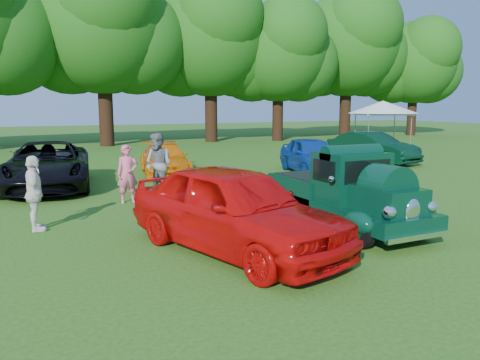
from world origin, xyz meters
name	(u,v)px	position (x,y,z in m)	size (l,w,h in m)	color
ground	(299,231)	(0.00, 0.00, 0.00)	(120.00, 120.00, 0.00)	#2A5112
hero_pickup	(345,194)	(1.13, -0.13, 0.76)	(2.08, 4.47, 1.75)	black
red_convertible	(235,209)	(-1.93, -0.72, 0.84)	(1.98, 4.91, 1.67)	#C30808
back_car_black	(48,165)	(-4.69, 8.27, 0.79)	(2.62, 5.68, 1.58)	black
back_car_orange	(165,159)	(-0.24, 9.65, 0.62)	(1.74, 4.28, 1.24)	orange
back_car_blue	(312,155)	(5.34, 7.40, 0.75)	(1.76, 4.38, 1.49)	navy
back_car_green	(372,148)	(9.93, 9.00, 0.75)	(1.58, 4.54, 1.50)	black
spectator_pink	(128,174)	(-2.78, 4.72, 0.83)	(0.61, 0.40, 1.67)	#D35675
spectator_grey	(158,164)	(-1.68, 5.42, 0.97)	(0.94, 0.74, 1.94)	slate
spectator_white	(34,194)	(-5.31, 2.53, 0.84)	(0.99, 0.41, 1.69)	silver
canopy_tent	(383,108)	(14.13, 13.02, 2.64)	(5.29, 5.29, 3.04)	silver
tree_line	(122,37)	(1.27, 24.16, 7.33)	(62.15, 10.77, 12.41)	black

